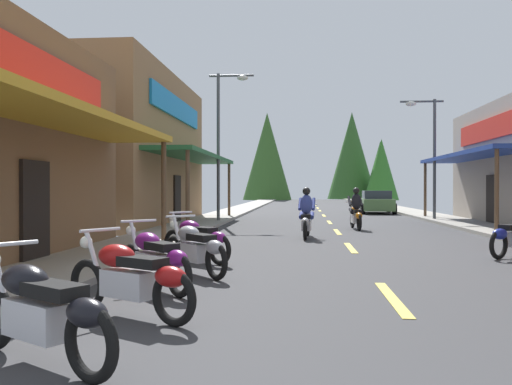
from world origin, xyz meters
TOP-DOWN VIEW (x-y plane):
  - ground at (0.00, 29.87)m, footprint 9.09×89.74m
  - sidewalk_left at (-5.60, 29.87)m, footprint 2.11×89.74m
  - sidewalk_right at (5.60, 29.87)m, footprint 2.11×89.74m
  - centerline_dashes at (0.00, 30.89)m, footprint 0.16×61.72m
  - storefront_left_far at (-10.67, 22.62)m, footprint 9.90×11.93m
  - streetlamp_left at (-4.67, 23.43)m, footprint 1.99×0.30m
  - streetlamp_right at (4.64, 25.51)m, footprint 1.99×0.30m
  - motorcycle_parked_left_0 at (-3.52, 4.21)m, footprint 1.87×1.22m
  - motorcycle_parked_left_1 at (-3.29, 5.96)m, footprint 1.90×1.17m
  - motorcycle_parked_left_2 at (-3.47, 7.68)m, footprint 1.54×1.63m
  - motorcycle_parked_left_3 at (-3.15, 9.15)m, footprint 1.47×1.69m
  - motorcycle_parked_left_4 at (-3.44, 10.80)m, footprint 1.72×1.44m
  - rider_cruising_lead at (-1.10, 16.37)m, footprint 0.60×2.14m
  - rider_cruising_trailing at (0.77, 20.07)m, footprint 0.60×2.14m
  - parked_car_curbside at (3.34, 33.40)m, footprint 2.19×4.37m
  - treeline_backdrop at (2.72, 75.49)m, footprint 21.01×13.98m

SIDE VIEW (x-z plane):
  - ground at x=0.00m, z-range -0.10..0.00m
  - centerline_dashes at x=0.00m, z-range 0.00..0.01m
  - sidewalk_left at x=-5.60m, z-range 0.00..0.12m
  - sidewalk_right at x=5.60m, z-range 0.00..0.12m
  - motorcycle_parked_left_0 at x=-3.52m, z-range -0.03..1.01m
  - motorcycle_parked_left_1 at x=-3.29m, z-range -0.03..1.01m
  - motorcycle_parked_left_2 at x=-3.47m, z-range -0.03..1.01m
  - motorcycle_parked_left_3 at x=-3.15m, z-range -0.03..1.01m
  - motorcycle_parked_left_4 at x=-3.44m, z-range -0.03..1.01m
  - rider_cruising_lead at x=-1.10m, z-range -0.13..1.44m
  - rider_cruising_trailing at x=0.77m, z-range -0.13..1.44m
  - parked_car_curbside at x=3.34m, z-range -0.01..1.39m
  - storefront_left_far at x=-10.67m, z-range 0.00..6.41m
  - streetlamp_right at x=4.64m, z-range 0.90..6.60m
  - streetlamp_left at x=-4.67m, z-range 0.95..7.58m
  - treeline_backdrop at x=2.72m, z-range -0.68..12.01m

